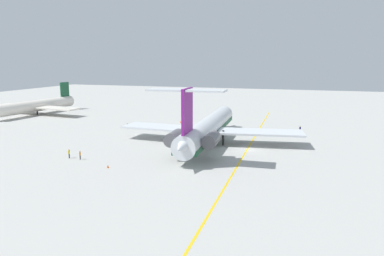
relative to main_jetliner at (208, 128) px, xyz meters
name	(u,v)px	position (x,y,z in m)	size (l,w,h in m)	color
ground	(252,150)	(-1.94, -10.23, -3.78)	(328.91, 328.91, 0.00)	#ADADA8
main_jetliner	(208,128)	(0.00, 0.00, 0.00)	(47.60, 42.24, 13.86)	silver
airliner_mid_left	(35,106)	(24.26, 68.73, -0.72)	(34.81, 34.44, 10.40)	silver
ground_crew_near_nose	(300,128)	(20.35, -19.41, -2.68)	(0.28, 0.41, 1.73)	black
ground_crew_near_tail	(69,152)	(-19.42, 22.27, -2.65)	(0.45, 0.29, 1.79)	black
ground_crew_portside	(80,154)	(-19.59, 19.68, -2.70)	(0.43, 0.27, 1.70)	black
ground_crew_starboard	(127,125)	(10.80, 25.81, -2.74)	(0.29, 0.34, 1.64)	black
safety_cone_nose	(108,166)	(-22.75, 11.78, -3.51)	(0.40, 0.40, 0.55)	#EA590F
safety_cone_wingtip	(180,122)	(24.78, 15.41, -3.51)	(0.40, 0.40, 0.55)	#EA590F
taxiway_centreline	(249,146)	(1.33, -9.23, -3.78)	(107.47, 0.36, 0.01)	gold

